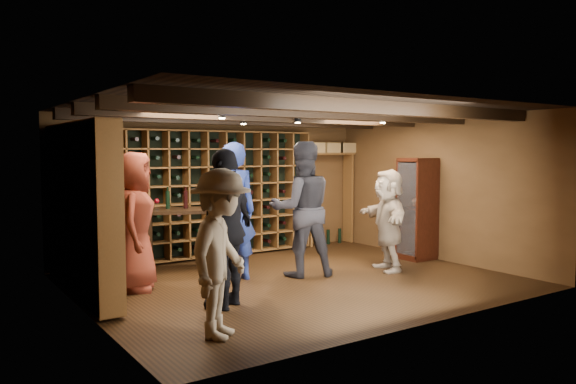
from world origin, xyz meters
TOP-DOWN VIEW (x-y plane):
  - ground at (0.00, 0.00)m, footprint 6.00×6.00m
  - room_shell at (0.00, 0.05)m, footprint 6.00×6.00m
  - wine_rack_back at (-0.52, 2.33)m, footprint 4.65×0.30m
  - wine_rack_left at (-2.83, 0.82)m, footprint 0.30×2.65m
  - crate_shelf at (2.41, 2.32)m, footprint 1.20×0.32m
  - display_cabinet at (2.71, 0.20)m, footprint 0.55×0.50m
  - man_blue_shirt at (-0.74, 0.60)m, footprint 0.83×0.64m
  - man_grey_suit at (0.27, 0.24)m, footprint 1.20×1.07m
  - guest_red_floral at (-2.16, 0.77)m, footprint 0.94×1.09m
  - guest_woman_black at (-1.49, -0.66)m, footprint 1.20×1.03m
  - guest_khaki at (-2.06, -1.63)m, footprint 1.25×1.23m
  - guest_beige at (1.64, -0.19)m, footprint 1.00×1.57m
  - tasting_table at (-1.04, 1.46)m, footprint 1.47×1.10m

SIDE VIEW (x-z plane):
  - ground at x=0.00m, z-range 0.00..0.00m
  - guest_beige at x=1.64m, z-range 0.00..1.62m
  - display_cabinet at x=2.71m, z-range -0.02..1.73m
  - guest_khaki at x=-2.06m, z-range 0.00..1.72m
  - tasting_table at x=-1.04m, z-range 0.23..1.51m
  - guest_red_floral at x=-2.16m, z-range 0.00..1.89m
  - guest_woman_black at x=-1.49m, z-range 0.00..1.93m
  - man_blue_shirt at x=-0.74m, z-range 0.00..2.03m
  - man_grey_suit at x=0.27m, z-range 0.00..2.04m
  - wine_rack_back at x=-0.52m, z-range 0.05..2.25m
  - wine_rack_left at x=-2.83m, z-range 0.05..2.25m
  - crate_shelf at x=2.41m, z-range 0.54..2.60m
  - room_shell at x=0.00m, z-range -0.58..5.42m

